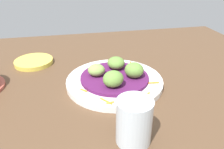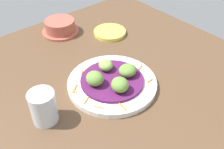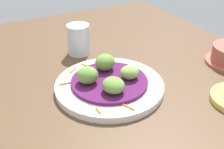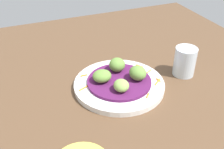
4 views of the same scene
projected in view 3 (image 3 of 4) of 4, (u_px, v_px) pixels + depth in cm
name	position (u px, v px, depth cm)	size (l,w,h in cm)	color
table_surface	(83.00, 87.00, 72.96)	(110.00, 110.00, 2.00)	brown
main_plate	(109.00, 86.00, 70.14)	(27.03, 27.03, 1.68)	white
cabbage_bed	(109.00, 82.00, 69.48)	(19.08, 19.08, 0.87)	#51194C
carrot_garnish	(98.00, 76.00, 72.10)	(24.57, 21.22, 0.40)	orange
guac_scoop_left	(89.00, 75.00, 67.34)	(4.96, 5.22, 4.17)	olive
guac_scoop_center	(113.00, 85.00, 64.09)	(5.12, 5.56, 3.46)	olive
guac_scoop_right	(130.00, 72.00, 69.25)	(4.74, 4.34, 3.28)	#84A851
guac_scoop_back	(106.00, 63.00, 72.44)	(4.86, 5.34, 4.23)	olive
water_glass	(79.00, 39.00, 85.27)	(6.84, 6.84, 9.24)	silver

